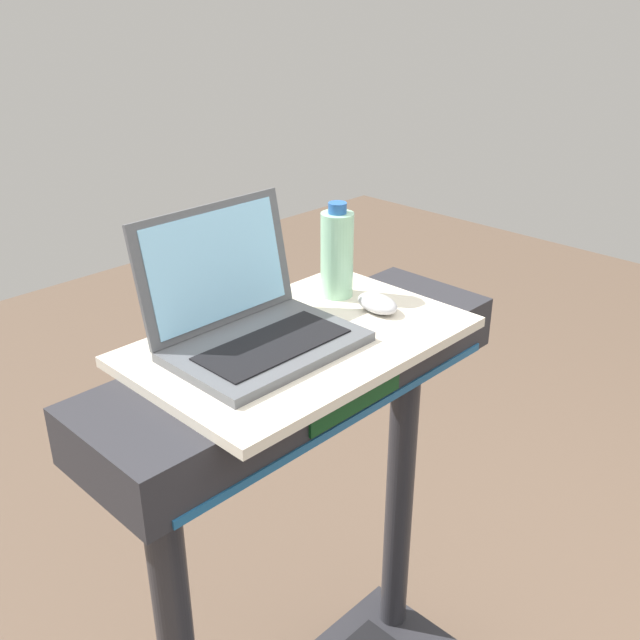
# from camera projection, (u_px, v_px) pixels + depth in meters

# --- Properties ---
(desk_board) EXTENTS (0.63, 0.41, 0.02)m
(desk_board) POSITION_uv_depth(u_px,v_px,m) (301.00, 341.00, 1.37)
(desk_board) COLOR beige
(desk_board) RESTS_ON treadmill_base
(laptop) EXTENTS (0.34, 0.28, 0.24)m
(laptop) POSITION_uv_depth(u_px,v_px,m) (250.00, 319.00, 1.32)
(laptop) COLOR #515459
(laptop) RESTS_ON desk_board
(computer_mouse) EXTENTS (0.07, 0.11, 0.03)m
(computer_mouse) POSITION_uv_depth(u_px,v_px,m) (377.00, 303.00, 1.47)
(computer_mouse) COLOR #B2B2B7
(computer_mouse) RESTS_ON desk_board
(water_bottle) EXTENTS (0.07, 0.07, 0.20)m
(water_bottle) POSITION_uv_depth(u_px,v_px,m) (337.00, 253.00, 1.51)
(water_bottle) COLOR #9EDBB2
(water_bottle) RESTS_ON desk_board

